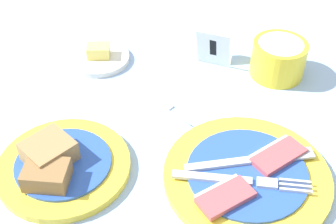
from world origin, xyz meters
TOP-DOWN VIEW (x-y plane):
  - ground_plane at (0.00, 0.00)m, footprint 3.00×3.00m
  - breakfast_plate at (0.11, -0.03)m, footprint 0.23×0.23m
  - bread_plate at (-0.15, -0.06)m, footprint 0.19×0.19m
  - sugar_cup at (0.15, 0.23)m, footprint 0.09×0.09m
  - butter_dish at (-0.17, 0.21)m, footprint 0.11×0.11m
  - number_card at (0.04, 0.24)m, footprint 0.07×0.06m
  - teaspoon_near_cup at (0.00, 0.09)m, footprint 0.17×0.12m

SIDE VIEW (x-z plane):
  - ground_plane at x=0.00m, z-range 0.00..0.00m
  - teaspoon_near_cup at x=0.00m, z-range 0.00..0.01m
  - butter_dish at x=-0.17m, z-range -0.01..0.02m
  - breakfast_plate at x=0.11m, z-range 0.00..0.02m
  - bread_plate at x=-0.15m, z-range -0.01..0.04m
  - sugar_cup at x=0.15m, z-range 0.00..0.07m
  - number_card at x=0.04m, z-range 0.00..0.07m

